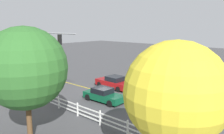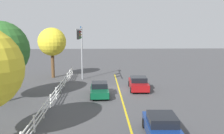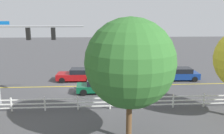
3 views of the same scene
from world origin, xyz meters
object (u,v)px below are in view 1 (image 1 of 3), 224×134
car_1 (114,82)px  tree_0 (26,68)px  car_0 (104,95)px  tree_2 (176,93)px  car_2 (223,108)px

car_1 → tree_0: 14.32m
car_0 → tree_2: 12.93m
car_1 → car_2: bearing=-179.4°
car_1 → tree_2: bearing=143.2°
car_0 → car_2: bearing=19.9°
car_0 → tree_2: bearing=-32.6°
tree_0 → car_0: bearing=-77.9°
car_2 → tree_0: 15.47m
car_0 → tree_0: tree_0 is taller
car_0 → tree_2: tree_2 is taller
car_2 → car_0: bearing=23.9°
tree_0 → tree_2: tree_0 is taller
car_0 → car_1: bearing=118.1°
car_0 → tree_0: (-1.87, 8.76, 4.13)m
tree_0 → tree_2: bearing=-164.6°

